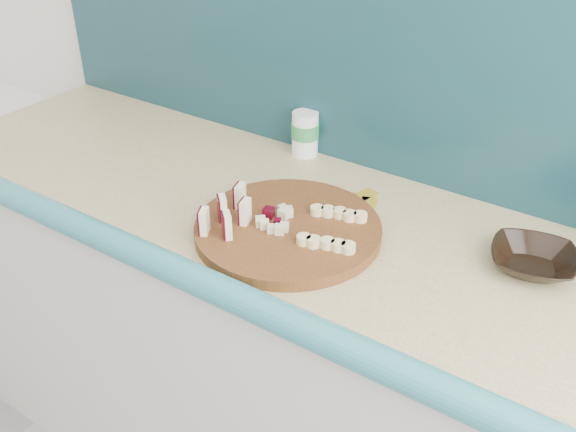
# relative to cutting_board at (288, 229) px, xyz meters

# --- Properties ---
(kitchen_counter) EXTENTS (2.20, 0.63, 0.91)m
(kitchen_counter) POSITION_rel_cutting_board_xyz_m (0.07, 0.08, -0.47)
(kitchen_counter) COLOR silver
(kitchen_counter) RESTS_ON ground
(backsplash) EXTENTS (2.20, 0.02, 0.50)m
(backsplash) POSITION_rel_cutting_board_xyz_m (0.07, 0.37, 0.24)
(backsplash) COLOR teal
(backsplash) RESTS_ON kitchen_counter
(cutting_board) EXTENTS (0.48, 0.48, 0.02)m
(cutting_board) POSITION_rel_cutting_board_xyz_m (0.00, 0.00, 0.00)
(cutting_board) COLOR #45280E
(cutting_board) RESTS_ON kitchen_counter
(apple_wedges) EXTENTS (0.08, 0.16, 0.05)m
(apple_wedges) POSITION_rel_cutting_board_xyz_m (-0.10, -0.06, 0.04)
(apple_wedges) COLOR #FDF4CA
(apple_wedges) RESTS_ON cutting_board
(apple_chunks) EXTENTS (0.06, 0.06, 0.02)m
(apple_chunks) POSITION_rel_cutting_board_xyz_m (-0.02, -0.01, 0.02)
(apple_chunks) COLOR beige
(apple_chunks) RESTS_ON cutting_board
(banana_slices) EXTENTS (0.15, 0.17, 0.02)m
(banana_slices) POSITION_rel_cutting_board_xyz_m (0.09, 0.03, 0.02)
(banana_slices) COLOR #F2D994
(banana_slices) RESTS_ON cutting_board
(brown_bowl) EXTENTS (0.19, 0.19, 0.04)m
(brown_bowl) POSITION_rel_cutting_board_xyz_m (0.45, 0.16, 0.01)
(brown_bowl) COLOR black
(brown_bowl) RESTS_ON kitchen_counter
(canister) EXTENTS (0.07, 0.07, 0.11)m
(canister) POSITION_rel_cutting_board_xyz_m (-0.17, 0.33, 0.05)
(canister) COLOR white
(canister) RESTS_ON kitchen_counter
(banana_peel) EXTENTS (0.22, 0.20, 0.01)m
(banana_peel) POSITION_rel_cutting_board_xyz_m (0.04, 0.16, -0.01)
(banana_peel) COLOR gold
(banana_peel) RESTS_ON kitchen_counter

